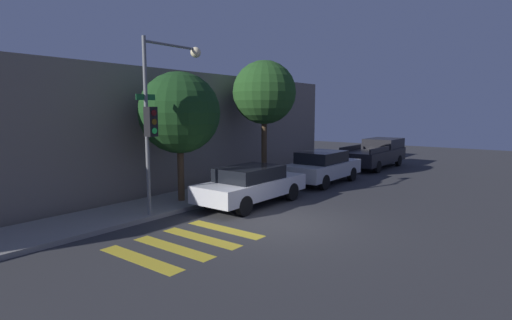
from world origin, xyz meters
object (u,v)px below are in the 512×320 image
sedan_middle (322,167)px  tree_near_corner (179,113)px  traffic_light_pole (161,104)px  pickup_truck (376,153)px  tree_midblock (264,93)px  sedan_near_corner (251,184)px

sedan_middle → tree_near_corner: bearing=163.3°
traffic_light_pole → pickup_truck: 15.35m
traffic_light_pole → tree_midblock: (6.54, 0.79, 0.58)m
sedan_near_corner → tree_midblock: size_ratio=0.82×
sedan_near_corner → sedan_middle: bearing=0.0°
pickup_truck → tree_midblock: (-8.51, 2.06, 3.32)m
sedan_near_corner → tree_near_corner: bearing=126.0°
sedan_near_corner → pickup_truck: 12.08m
sedan_middle → tree_midblock: size_ratio=0.80×
sedan_near_corner → pickup_truck: (12.08, -0.00, 0.11)m
tree_near_corner → tree_midblock: 5.15m
sedan_middle → tree_midblock: 4.35m
sedan_near_corner → tree_midblock: 5.37m
sedan_near_corner → sedan_middle: 5.36m
sedan_near_corner → sedan_middle: (5.36, 0.00, 0.05)m
sedan_near_corner → tree_near_corner: tree_near_corner is taller
sedan_middle → tree_midblock: bearing=130.9°
tree_near_corner → tree_midblock: tree_midblock is taller
traffic_light_pole → tree_midblock: size_ratio=0.99×
traffic_light_pole → tree_midblock: bearing=6.9°
traffic_light_pole → sedan_near_corner: 4.31m
traffic_light_pole → sedan_middle: bearing=-8.7°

